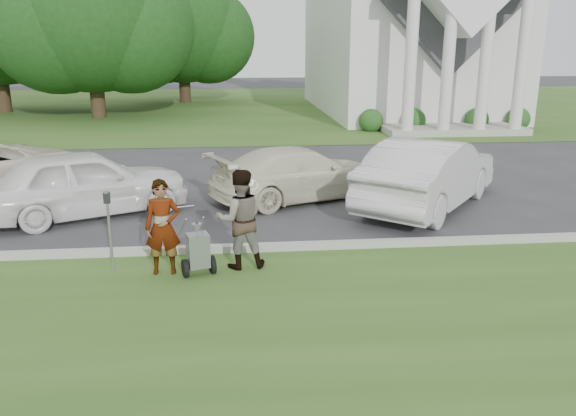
{
  "coord_description": "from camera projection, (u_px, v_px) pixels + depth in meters",
  "views": [
    {
      "loc": [
        -0.7,
        -9.46,
        3.77
      ],
      "look_at": [
        0.2,
        0.0,
        1.01
      ],
      "focal_mm": 35.0,
      "sensor_mm": 36.0,
      "label": 1
    }
  ],
  "objects": [
    {
      "name": "ground",
      "position": [
        277.0,
        262.0,
        10.16
      ],
      "size": [
        120.0,
        120.0,
        0.0
      ],
      "primitive_type": "plane",
      "color": "#333335",
      "rests_on": "ground"
    },
    {
      "name": "church",
      "position": [
        405.0,
        5.0,
        31.42
      ],
      "size": [
        9.19,
        19.0,
        24.1
      ],
      "color": "white",
      "rests_on": "ground"
    },
    {
      "name": "striping_cart",
      "position": [
        198.0,
        251.0,
        9.45
      ],
      "size": [
        0.74,
        1.15,
        1.0
      ],
      "rotation": [
        0.0,
        0.0,
        0.3
      ],
      "color": "black",
      "rests_on": "ground"
    },
    {
      "name": "person_left",
      "position": [
        163.0,
        228.0,
        9.42
      ],
      "size": [
        0.6,
        0.4,
        1.64
      ],
      "primitive_type": "imported",
      "rotation": [
        0.0,
        0.0,
        0.01
      ],
      "color": "#999999",
      "rests_on": "ground"
    },
    {
      "name": "parking_meter_near",
      "position": [
        109.0,
        222.0,
        9.44
      ],
      "size": [
        0.1,
        0.09,
        1.44
      ],
      "color": "gray",
      "rests_on": "ground"
    },
    {
      "name": "tree_back",
      "position": [
        182.0,
        30.0,
        37.14
      ],
      "size": [
        9.61,
        7.6,
        8.89
      ],
      "color": "#332316",
      "rests_on": "ground"
    },
    {
      "name": "grass_strip",
      "position": [
        294.0,
        346.0,
        7.29
      ],
      "size": [
        80.0,
        7.0,
        0.01
      ],
      "primitive_type": "cube",
      "color": "#2C541D",
      "rests_on": "ground"
    },
    {
      "name": "tree_left",
      "position": [
        90.0,
        18.0,
        29.02
      ],
      "size": [
        10.63,
        8.4,
        9.71
      ],
      "color": "#332316",
      "rests_on": "ground"
    },
    {
      "name": "curb",
      "position": [
        275.0,
        247.0,
        10.67
      ],
      "size": [
        80.0,
        0.18,
        0.15
      ],
      "primitive_type": "cube",
      "color": "#9E9E93",
      "rests_on": "ground"
    },
    {
      "name": "car_b",
      "position": [
        86.0,
        183.0,
        12.73
      ],
      "size": [
        4.88,
        3.57,
        1.54
      ],
      "primitive_type": "imported",
      "rotation": [
        0.0,
        0.0,
        2.01
      ],
      "color": "white",
      "rests_on": "ground"
    },
    {
      "name": "church_lawn",
      "position": [
        245.0,
        106.0,
        35.97
      ],
      "size": [
        80.0,
        30.0,
        0.01
      ],
      "primitive_type": "cube",
      "color": "#2C541D",
      "rests_on": "ground"
    },
    {
      "name": "car_c",
      "position": [
        299.0,
        173.0,
        14.14
      ],
      "size": [
        4.93,
        3.56,
        1.33
      ],
      "primitive_type": "imported",
      "rotation": [
        0.0,
        0.0,
        1.99
      ],
      "color": "#EDE9C9",
      "rests_on": "ground"
    },
    {
      "name": "car_d",
      "position": [
        429.0,
        173.0,
        13.38
      ],
      "size": [
        4.57,
        5.03,
        1.67
      ],
      "primitive_type": "imported",
      "rotation": [
        0.0,
        0.0,
        2.45
      ],
      "color": "silver",
      "rests_on": "ground"
    },
    {
      "name": "person_right",
      "position": [
        240.0,
        220.0,
        9.67
      ],
      "size": [
        0.92,
        0.76,
        1.75
      ],
      "primitive_type": "imported",
      "rotation": [
        0.0,
        0.0,
        3.26
      ],
      "color": "#999999",
      "rests_on": "ground"
    }
  ]
}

